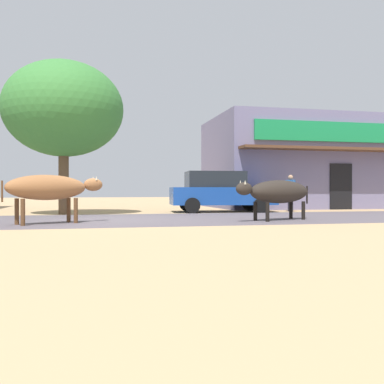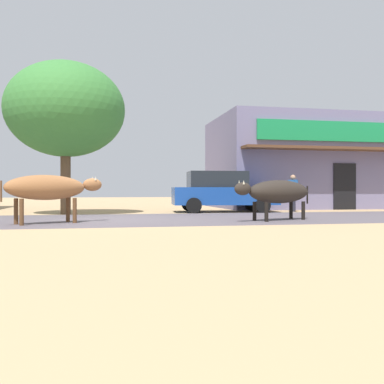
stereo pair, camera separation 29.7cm
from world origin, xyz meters
name	(u,v)px [view 2 (the right image)]	position (x,y,z in m)	size (l,w,h in m)	color
ground	(113,220)	(0.00, 0.00, 0.00)	(80.00, 80.00, 0.00)	tan
asphalt_road	(113,220)	(0.00, 0.00, 0.00)	(72.00, 5.78, 0.00)	#5A5158
storefront_right_club	(303,163)	(9.84, 7.67, 2.27)	(8.98, 6.84, 4.54)	slate
roadside_tree	(65,110)	(-1.66, 3.35, 3.85)	(4.35, 4.35, 5.60)	brown
parked_hatchback_car	(222,191)	(4.43, 3.74, 0.84)	(4.30, 2.10, 1.64)	#194499
cow_near_brown	(49,188)	(-1.73, -1.25, 0.95)	(2.62, 1.62, 1.30)	#9A633A
cow_far_dark	(278,192)	(4.73, -1.32, 0.83)	(2.80, 1.51, 1.19)	#2C2520
pedestrian_by_shop	(293,190)	(7.35, 3.40, 0.88)	(0.47, 0.61, 1.52)	#262633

